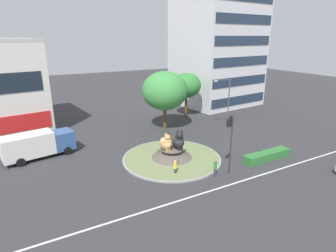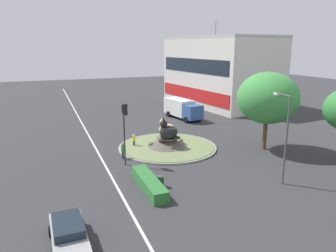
# 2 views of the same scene
# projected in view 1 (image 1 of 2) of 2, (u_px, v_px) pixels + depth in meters

# --- Properties ---
(ground_plane) EXTENTS (160.00, 160.00, 0.00)m
(ground_plane) POSITION_uv_depth(u_px,v_px,m) (172.00, 159.00, 30.67)
(ground_plane) COLOR #333335
(lane_centreline) EXTENTS (112.00, 0.20, 0.01)m
(lane_centreline) POSITION_uv_depth(u_px,v_px,m) (213.00, 190.00, 24.48)
(lane_centreline) COLOR silver
(lane_centreline) RESTS_ON ground
(roundabout_island) EXTENTS (10.76, 10.76, 1.25)m
(roundabout_island) POSITION_uv_depth(u_px,v_px,m) (172.00, 156.00, 30.55)
(roundabout_island) COLOR gray
(roundabout_island) RESTS_ON ground
(cat_statue_calico) EXTENTS (1.38, 2.09, 2.08)m
(cat_statue_calico) POSITION_uv_depth(u_px,v_px,m) (166.00, 143.00, 29.81)
(cat_statue_calico) COLOR tan
(cat_statue_calico) RESTS_ON roundabout_island
(cat_statue_black) EXTENTS (1.75, 2.31, 2.29)m
(cat_statue_black) POSITION_uv_depth(u_px,v_px,m) (178.00, 141.00, 30.14)
(cat_statue_black) COLOR black
(cat_statue_black) RESTS_ON roundabout_island
(traffic_light_mast) EXTENTS (0.78, 0.46, 5.84)m
(traffic_light_mast) POSITION_uv_depth(u_px,v_px,m) (230.00, 132.00, 26.27)
(traffic_light_mast) COLOR #2D2D33
(traffic_light_mast) RESTS_ON ground
(office_tower) EXTENTS (15.45, 14.02, 24.35)m
(office_tower) POSITION_uv_depth(u_px,v_px,m) (218.00, 40.00, 52.86)
(office_tower) COLOR silver
(office_tower) RESTS_ON ground
(clipped_hedge_strip) EXTENTS (5.90, 1.20, 0.90)m
(clipped_hedge_strip) POSITION_uv_depth(u_px,v_px,m) (267.00, 156.00, 30.39)
(clipped_hedge_strip) COLOR #2D7033
(clipped_hedge_strip) RESTS_ON ground
(broadleaf_tree_behind_island) EXTENTS (4.77, 4.77, 7.25)m
(broadleaf_tree_behind_island) POSITION_uv_depth(u_px,v_px,m) (186.00, 85.00, 45.57)
(broadleaf_tree_behind_island) COLOR brown
(broadleaf_tree_behind_island) RESTS_ON ground
(second_tree_near_tower) EXTENTS (6.40, 6.40, 8.35)m
(second_tree_near_tower) POSITION_uv_depth(u_px,v_px,m) (165.00, 91.00, 38.93)
(second_tree_near_tower) COLOR brown
(second_tree_near_tower) RESTS_ON ground
(streetlight_arm) EXTENTS (2.44, 0.65, 7.28)m
(streetlight_arm) POSITION_uv_depth(u_px,v_px,m) (227.00, 100.00, 39.26)
(streetlight_arm) COLOR #4C4C51
(streetlight_arm) RESTS_ON ground
(pedestrian_yellow_shirt) EXTENTS (0.32, 0.32, 1.55)m
(pedestrian_yellow_shirt) POSITION_uv_depth(u_px,v_px,m) (175.00, 167.00, 26.90)
(pedestrian_yellow_shirt) COLOR #33384C
(pedestrian_yellow_shirt) RESTS_ON ground
(pedestrian_green_shirt) EXTENTS (0.31, 0.31, 1.69)m
(pedestrian_green_shirt) POSITION_uv_depth(u_px,v_px,m) (215.00, 168.00, 26.65)
(pedestrian_green_shirt) COLOR #33384C
(pedestrian_green_shirt) RESTS_ON ground
(delivery_box_truck) EXTENTS (7.72, 3.71, 2.89)m
(delivery_box_truck) POSITION_uv_depth(u_px,v_px,m) (38.00, 144.00, 30.60)
(delivery_box_truck) COLOR #335693
(delivery_box_truck) RESTS_ON ground
(litter_bin) EXTENTS (0.56, 0.56, 0.90)m
(litter_bin) POSITION_uv_depth(u_px,v_px,m) (260.00, 153.00, 31.19)
(litter_bin) COLOR #2D4233
(litter_bin) RESTS_ON ground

